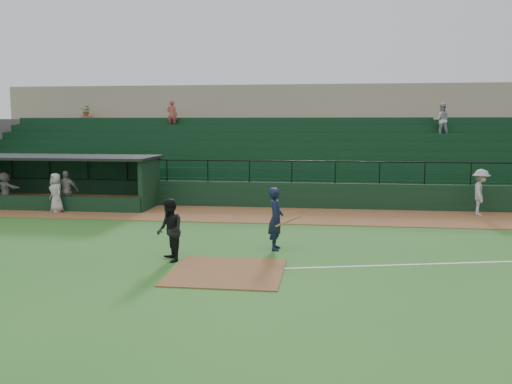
# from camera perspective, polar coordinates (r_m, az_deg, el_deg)

# --- Properties ---
(ground) EXTENTS (90.00, 90.00, 0.00)m
(ground) POSITION_cam_1_polar(r_m,az_deg,el_deg) (15.51, -2.43, -7.50)
(ground) COLOR #275D1E
(ground) RESTS_ON ground
(warning_track) EXTENTS (40.00, 4.00, 0.03)m
(warning_track) POSITION_cam_1_polar(r_m,az_deg,el_deg) (23.25, 0.97, -2.44)
(warning_track) COLOR brown
(warning_track) RESTS_ON ground
(home_plate_dirt) EXTENTS (3.00, 3.00, 0.03)m
(home_plate_dirt) POSITION_cam_1_polar(r_m,az_deg,el_deg) (14.56, -3.12, -8.45)
(home_plate_dirt) COLOR brown
(home_plate_dirt) RESTS_ON ground
(stadium_structure) EXTENTS (38.00, 13.08, 6.40)m
(stadium_structure) POSITION_cam_1_polar(r_m,az_deg,el_deg) (31.37, 2.74, 4.31)
(stadium_structure) COLOR black
(stadium_structure) RESTS_ON ground
(dugout) EXTENTS (8.90, 3.20, 2.42)m
(dugout) POSITION_cam_1_polar(r_m,az_deg,el_deg) (27.41, -19.33, 1.42)
(dugout) COLOR black
(dugout) RESTS_ON ground
(batter_at_plate) EXTENTS (1.04, 0.74, 1.97)m
(batter_at_plate) POSITION_cam_1_polar(r_m,az_deg,el_deg) (16.89, 2.11, -2.85)
(batter_at_plate) COLOR black
(batter_at_plate) RESTS_ON ground
(umpire) EXTENTS (1.04, 1.11, 1.82)m
(umpire) POSITION_cam_1_polar(r_m,az_deg,el_deg) (15.68, -9.13, -4.02)
(umpire) COLOR black
(umpire) RESTS_ON ground
(runner) EXTENTS (1.04, 1.43, 1.98)m
(runner) POSITION_cam_1_polar(r_m,az_deg,el_deg) (24.83, 22.69, -0.04)
(runner) COLOR #A49F99
(runner) RESTS_ON warning_track
(dugout_player_a) EXTENTS (1.13, 0.67, 1.80)m
(dugout_player_a) POSITION_cam_1_polar(r_m,az_deg,el_deg) (25.64, -19.47, 0.12)
(dugout_player_a) COLOR gray
(dugout_player_a) RESTS_ON warning_track
(dugout_player_b) EXTENTS (1.01, 0.96, 1.74)m
(dugout_player_b) POSITION_cam_1_polar(r_m,az_deg,el_deg) (25.38, -20.41, -0.06)
(dugout_player_b) COLOR #ABA6A0
(dugout_player_b) RESTS_ON warning_track
(dugout_player_c) EXTENTS (1.63, 0.99, 1.67)m
(dugout_player_c) POSITION_cam_1_polar(r_m,az_deg,el_deg) (28.02, -24.98, 0.30)
(dugout_player_c) COLOR #9F9B95
(dugout_player_c) RESTS_ON warning_track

